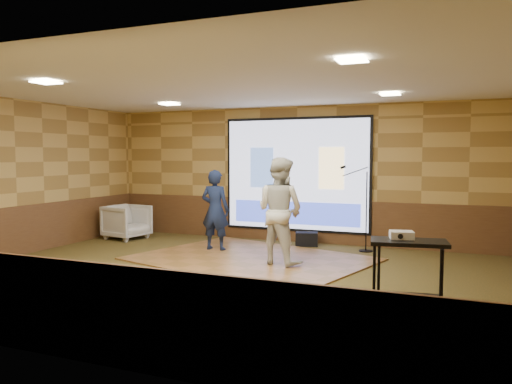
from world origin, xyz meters
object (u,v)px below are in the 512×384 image
at_px(dance_floor, 251,259).
at_px(projector, 402,235).
at_px(player_left, 215,210).
at_px(mic_stand, 363,227).
at_px(duffel_bag, 307,239).
at_px(av_table, 408,264).
at_px(banquet_chair, 127,222).
at_px(player_right, 280,211).
at_px(projector_screen, 296,176).

distance_m(dance_floor, projector, 3.78).
bearing_deg(player_left, mic_stand, -160.31).
bearing_deg(mic_stand, player_left, -171.69).
height_order(mic_stand, duffel_bag, mic_stand).
xyz_separation_m(av_table, mic_stand, (-1.22, 3.92, -0.15)).
xyz_separation_m(player_left, banquet_chair, (-2.55, 0.55, -0.44)).
bearing_deg(banquet_chair, player_left, -91.92).
bearing_deg(dance_floor, player_right, -18.27).
height_order(dance_floor, av_table, av_table).
xyz_separation_m(projector_screen, duffel_bag, (0.36, -0.37, -1.33)).
xyz_separation_m(player_right, mic_stand, (1.13, 1.82, -0.47)).
distance_m(projector_screen, player_left, 2.10).
bearing_deg(projector, player_left, 131.03).
relative_size(banquet_chair, duffel_bag, 1.85).
bearing_deg(duffel_bag, mic_stand, -7.28).
distance_m(player_left, banquet_chair, 2.65).
bearing_deg(banquet_chair, duffel_bag, -70.01).
height_order(player_right, duffel_bag, player_right).
distance_m(player_right, av_table, 3.17).
height_order(dance_floor, mic_stand, mic_stand).
bearing_deg(player_left, banquet_chair, -14.09).
relative_size(projector_screen, mic_stand, 1.92).
distance_m(dance_floor, player_left, 1.38).
height_order(projector_screen, player_left, projector_screen).
height_order(player_right, banquet_chair, player_right).
bearing_deg(duffel_bag, player_left, -140.76).
bearing_deg(av_table, player_right, 138.24).
bearing_deg(mic_stand, duffel_bag, 159.33).
distance_m(projector_screen, dance_floor, 2.59).
bearing_deg(banquet_chair, av_table, -107.13).
xyz_separation_m(av_table, banquet_chair, (-6.53, 3.37, -0.25)).
relative_size(player_right, projector, 6.82).
height_order(player_left, av_table, player_left).
xyz_separation_m(projector_screen, av_table, (2.81, -4.45, -0.84)).
distance_m(player_left, mic_stand, 2.99).
bearing_deg(projector_screen, dance_floor, -94.88).
bearing_deg(projector_screen, player_right, -79.12).
xyz_separation_m(dance_floor, duffel_bag, (0.54, 1.77, 0.13)).
distance_m(mic_stand, duffel_bag, 1.28).
height_order(dance_floor, player_left, player_left).
bearing_deg(projector, projector_screen, 108.07).
relative_size(projector_screen, av_table, 3.59).
bearing_deg(av_table, mic_stand, 107.29).
bearing_deg(banquet_chair, projector_screen, -63.74).
bearing_deg(mic_stand, banquet_chair, 172.55).
relative_size(dance_floor, mic_stand, 2.33).
relative_size(projector, banquet_chair, 0.32).
bearing_deg(mic_stand, projector, -87.03).
bearing_deg(av_table, projector_screen, 122.26).
height_order(projector_screen, banquet_chair, projector_screen).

